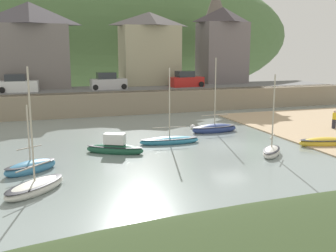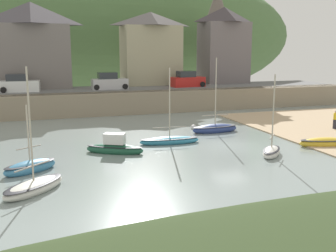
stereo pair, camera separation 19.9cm
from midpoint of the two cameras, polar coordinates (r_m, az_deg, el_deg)
name	(u,v)px [view 1 (the left image)]	position (r m, az deg, el deg)	size (l,w,h in m)	color
quay_seawall	(159,99)	(45.82, -1.36, 3.79)	(48.00, 9.40, 2.40)	gray
hillside_backdrop	(99,35)	(82.19, -9.85, 12.60)	(80.00, 44.00, 27.77)	#4D6F3F
waterfront_building_left	(31,45)	(51.16, -18.99, 10.84)	(8.73, 6.17, 10.02)	slate
waterfront_building_centre	(149,48)	(53.16, -2.77, 10.97)	(7.63, 4.92, 9.27)	tan
waterfront_building_right	(222,45)	(56.89, 7.58, 11.36)	(6.36, 4.99, 10.19)	slate
church_with_spire	(215,33)	(60.88, 6.61, 13.01)	(3.00, 3.00, 13.50)	gray
rowboat_small_beached	(271,151)	(27.80, 14.26, -3.47)	(2.63, 2.77, 5.56)	silver
motorboat_with_cabin	(170,140)	(30.23, 0.03, -2.03)	(4.63, 1.51, 5.79)	teal
sailboat_nearest_shore	(214,128)	(34.67, 6.44, -0.34)	(4.16, 1.51, 6.48)	navy
sailboat_white_hull	(31,167)	(24.67, -19.11, -5.54)	(3.39, 2.71, 4.10)	teal
sailboat_tall_mast	(326,142)	(31.64, 21.31, -2.19)	(4.21, 2.14, 0.83)	gold
dinghy_open_wooden	(115,148)	(27.66, -7.75, -3.08)	(4.00, 2.82, 1.56)	#1D533B
sailboat_blue_trim	(35,187)	(21.27, -18.59, -8.15)	(3.63, 3.62, 6.35)	silver
parked_car_near_slipway	(18,85)	(46.84, -20.62, 5.53)	(4.24, 2.07, 1.95)	silver
parked_car_by_wall	(108,82)	(47.51, -8.62, 6.16)	(4.15, 1.82, 1.95)	#B4B4B8
parked_car_end_of_row	(186,80)	(50.11, 2.48, 6.51)	(4.22, 2.03, 1.95)	red
person_near_water	(334,119)	(38.17, 22.37, 0.98)	(0.34, 0.34, 1.62)	#282833
mooring_buoy	(193,127)	(35.81, 3.38, -0.18)	(0.49, 0.49, 0.49)	silver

